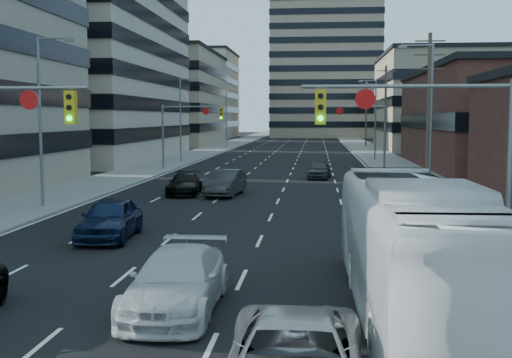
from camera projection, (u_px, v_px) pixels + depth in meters
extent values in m
plane|color=black|center=(122.00, 351.00, 13.30)|extent=(400.00, 400.00, 0.00)
cube|color=black|center=(298.00, 139.00, 142.13)|extent=(18.00, 300.00, 0.02)
cube|color=slate|center=(247.00, 139.00, 143.20)|extent=(5.00, 300.00, 0.15)
cube|color=slate|center=(351.00, 139.00, 141.05)|extent=(5.00, 300.00, 0.15)
cube|color=#ADA089|center=(48.00, 38.00, 73.95)|extent=(26.00, 34.00, 28.00)
cube|color=gray|center=(159.00, 100.00, 113.88)|extent=(20.00, 30.00, 16.00)
cube|color=gray|center=(455.00, 103.00, 97.50)|extent=(22.00, 28.00, 14.00)
cube|color=gray|center=(326.00, 19.00, 158.62)|extent=(26.00, 26.00, 58.00)
cube|color=#ADA089|center=(183.00, 96.00, 153.71)|extent=(24.00, 24.00, 20.00)
cube|color=gray|center=(447.00, 112.00, 138.57)|extent=(22.00, 22.00, 12.00)
cube|color=gold|center=(71.00, 108.00, 21.12)|extent=(0.35, 0.28, 1.10)
cylinder|color=black|center=(69.00, 97.00, 20.93)|extent=(0.18, 0.06, 0.18)
cylinder|color=black|center=(69.00, 107.00, 20.96)|extent=(0.18, 0.06, 0.18)
cylinder|color=#0CE526|center=(69.00, 118.00, 21.00)|extent=(0.18, 0.06, 0.18)
cylinder|color=white|center=(29.00, 100.00, 21.20)|extent=(0.64, 0.06, 0.64)
cylinder|color=slate|center=(509.00, 176.00, 20.01)|extent=(0.18, 0.18, 6.00)
cylinder|color=slate|center=(406.00, 86.00, 20.05)|extent=(6.50, 0.12, 0.12)
cube|color=gold|center=(320.00, 107.00, 20.36)|extent=(0.35, 0.28, 1.10)
cylinder|color=black|center=(321.00, 96.00, 20.16)|extent=(0.18, 0.06, 0.18)
cylinder|color=black|center=(321.00, 107.00, 20.20)|extent=(0.18, 0.06, 0.18)
cylinder|color=#0CE526|center=(320.00, 118.00, 20.23)|extent=(0.18, 0.06, 0.18)
cylinder|color=white|center=(365.00, 99.00, 20.17)|extent=(0.64, 0.06, 0.64)
cylinder|color=slate|center=(163.00, 138.00, 58.55)|extent=(0.18, 0.18, 6.00)
cylinder|color=slate|center=(195.00, 107.00, 58.00)|extent=(6.00, 0.12, 0.12)
cube|color=gold|center=(221.00, 114.00, 57.84)|extent=(0.35, 0.28, 1.10)
cylinder|color=black|center=(221.00, 110.00, 57.64)|extent=(0.18, 0.06, 0.18)
cylinder|color=black|center=(221.00, 114.00, 57.68)|extent=(0.18, 0.06, 0.18)
cylinder|color=#0CE526|center=(221.00, 118.00, 57.71)|extent=(0.18, 0.06, 0.18)
cylinder|color=white|center=(206.00, 111.00, 57.91)|extent=(0.64, 0.06, 0.64)
cylinder|color=slate|center=(385.00, 138.00, 56.68)|extent=(0.18, 0.18, 6.00)
cylinder|color=slate|center=(351.00, 106.00, 56.69)|extent=(6.00, 0.12, 0.12)
cube|color=gold|center=(324.00, 114.00, 56.98)|extent=(0.35, 0.28, 1.10)
cylinder|color=black|center=(324.00, 110.00, 56.78)|extent=(0.18, 0.06, 0.18)
cylinder|color=black|center=(324.00, 114.00, 56.82)|extent=(0.18, 0.06, 0.18)
cylinder|color=#0CE526|center=(324.00, 118.00, 56.85)|extent=(0.18, 0.06, 0.18)
cylinder|color=white|center=(340.00, 111.00, 56.79)|extent=(0.64, 0.06, 0.64)
cylinder|color=#4C3D2D|center=(428.00, 108.00, 47.31)|extent=(0.28, 0.28, 11.00)
cube|color=#4C3D2D|center=(430.00, 41.00, 46.84)|extent=(2.20, 0.10, 0.10)
cube|color=#4C3D2D|center=(430.00, 55.00, 46.94)|extent=(2.20, 0.10, 0.10)
cube|color=#4C3D2D|center=(429.00, 69.00, 47.04)|extent=(2.20, 0.10, 0.10)
cylinder|color=#4C3D2D|center=(385.00, 112.00, 77.04)|extent=(0.28, 0.28, 11.00)
cube|color=#4C3D2D|center=(386.00, 71.00, 76.57)|extent=(2.20, 0.10, 0.10)
cube|color=#4C3D2D|center=(386.00, 79.00, 76.67)|extent=(2.20, 0.10, 0.10)
cube|color=#4C3D2D|center=(386.00, 88.00, 76.77)|extent=(2.20, 0.10, 0.10)
cylinder|color=#4C3D2D|center=(366.00, 113.00, 106.77)|extent=(0.28, 0.28, 11.00)
cube|color=#4C3D2D|center=(367.00, 84.00, 106.30)|extent=(2.20, 0.10, 0.10)
cube|color=#4C3D2D|center=(367.00, 90.00, 106.40)|extent=(2.20, 0.10, 0.10)
cube|color=#4C3D2D|center=(366.00, 96.00, 106.50)|extent=(2.20, 0.10, 0.10)
cylinder|color=slate|center=(40.00, 124.00, 33.68)|extent=(0.16, 0.16, 9.00)
cylinder|color=slate|center=(54.00, 38.00, 33.17)|extent=(1.80, 0.10, 0.10)
cube|color=slate|center=(69.00, 40.00, 33.10)|extent=(0.50, 0.22, 0.14)
cylinder|color=slate|center=(180.00, 121.00, 68.36)|extent=(0.16, 0.16, 9.00)
cylinder|color=slate|center=(188.00, 79.00, 67.86)|extent=(1.80, 0.10, 0.10)
cube|color=slate|center=(196.00, 80.00, 67.79)|extent=(0.50, 0.22, 0.14)
cylinder|color=slate|center=(226.00, 119.00, 103.05)|extent=(0.16, 0.16, 9.00)
cylinder|color=slate|center=(232.00, 92.00, 102.54)|extent=(1.80, 0.10, 0.10)
cube|color=slate|center=(237.00, 92.00, 102.47)|extent=(0.50, 0.22, 0.14)
cylinder|color=slate|center=(431.00, 123.00, 36.67)|extent=(0.16, 0.16, 9.00)
cylinder|color=slate|center=(417.00, 45.00, 36.33)|extent=(1.80, 0.10, 0.10)
cube|color=slate|center=(402.00, 47.00, 36.41)|extent=(0.50, 0.22, 0.14)
cylinder|color=slate|center=(375.00, 120.00, 71.35)|extent=(0.16, 0.16, 9.00)
cylinder|color=slate|center=(368.00, 81.00, 71.01)|extent=(1.80, 0.10, 0.10)
cube|color=slate|center=(361.00, 81.00, 71.10)|extent=(0.50, 0.22, 0.14)
imported|color=silver|center=(177.00, 281.00, 15.97)|extent=(2.12, 5.21, 1.51)
imported|color=white|center=(415.00, 248.00, 15.55)|extent=(3.06, 12.07, 3.35)
imported|color=#0D1A36|center=(110.00, 219.00, 25.47)|extent=(2.23, 4.91, 1.64)
imported|color=#2B2B2D|center=(225.00, 183.00, 39.55)|extent=(2.17, 5.00, 1.60)
imported|color=black|center=(185.00, 184.00, 40.11)|extent=(2.18, 4.75, 1.35)
imported|color=#38393B|center=(319.00, 170.00, 50.65)|extent=(1.98, 4.17, 1.37)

